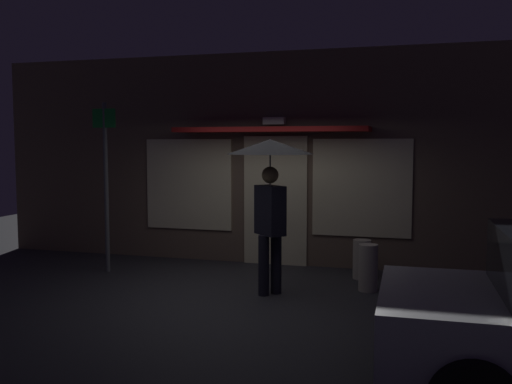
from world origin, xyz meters
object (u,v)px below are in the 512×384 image
person_with_umbrella (270,171)px  sidewalk_bollard (362,259)px  sidewalk_bollard_2 (368,268)px  street_sign_post (106,178)px

person_with_umbrella → sidewalk_bollard: (1.13, 1.26, -1.41)m
sidewalk_bollard → sidewalk_bollard_2: 0.72m
sidewalk_bollard → sidewalk_bollard_2: bearing=-77.9°
person_with_umbrella → sidewalk_bollard_2: size_ratio=3.23×
person_with_umbrella → street_sign_post: (-2.87, 0.60, -0.18)m
sidewalk_bollard_2 → person_with_umbrella: bearing=-156.4°
sidewalk_bollard → sidewalk_bollard_2: size_ratio=0.91×
sidewalk_bollard → person_with_umbrella: bearing=-131.9°
person_with_umbrella → sidewalk_bollard_2: bearing=67.6°
person_with_umbrella → street_sign_post: size_ratio=0.78×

